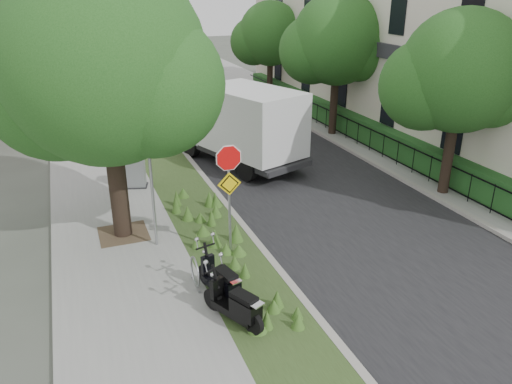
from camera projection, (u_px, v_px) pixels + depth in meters
ground at (286, 257)px, 13.70m from camera, size 120.00×120.00×0.00m
sidewalk_near at (95, 161)px, 20.86m from camera, size 3.50×60.00×0.12m
verge at (160, 154)px, 21.77m from camera, size 2.00×60.00×0.12m
kerb_near at (183, 151)px, 22.10m from camera, size 0.20×60.00×0.13m
road at (256, 144)px, 23.29m from camera, size 7.00×60.00×0.01m
kerb_far at (323, 135)px, 24.43m from camera, size 0.20×60.00×0.13m
footpath_far at (353, 132)px, 25.00m from camera, size 3.20×60.00×0.12m
street_tree_main at (101, 73)px, 12.94m from camera, size 6.21×5.54×7.66m
bare_post at (151, 179)px, 13.36m from camera, size 0.08×0.08×4.00m
bike_hoop at (195, 272)px, 12.09m from camera, size 0.06×0.78×0.77m
sign_assembly at (229, 178)px, 12.83m from camera, size 0.94×0.08×3.22m
fence_far at (336, 122)px, 24.43m from camera, size 0.04×24.00×1.00m
hedge_far at (349, 121)px, 24.66m from camera, size 1.00×24.00×1.10m
terrace_houses at (417, 45)px, 24.50m from camera, size 7.40×26.40×8.20m
far_tree_a at (458, 77)px, 16.16m from camera, size 4.60×4.10×6.22m
far_tree_b at (336, 44)px, 22.95m from camera, size 4.83×4.31×6.56m
far_tree_c at (269, 37)px, 29.99m from camera, size 4.37×3.89×5.93m
scooter_near at (239, 309)px, 10.67m from camera, size 0.91×1.64×0.84m
scooter_far at (223, 284)px, 11.53m from camera, size 0.65×1.72×0.83m
box_truck at (241, 122)px, 20.10m from camera, size 4.17×6.45×2.73m
utility_cabinet at (134, 172)px, 17.94m from camera, size 1.01×0.81×1.17m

